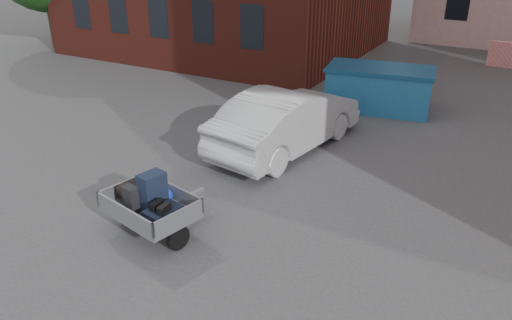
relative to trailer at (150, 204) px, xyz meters
The scene contains 4 objects.
ground 2.27m from the trailer, 28.96° to the left, with size 120.00×120.00×0.00m, color #38383A.
trailer is the anchor object (origin of this frame).
dumpster 8.81m from the trailer, 80.09° to the left, with size 3.31×2.09×1.30m.
silver_car 4.65m from the trailer, 84.73° to the left, with size 1.61×4.63×1.52m, color #ACAFB3.
Camera 1 is at (3.46, -6.80, 5.02)m, focal length 35.00 mm.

